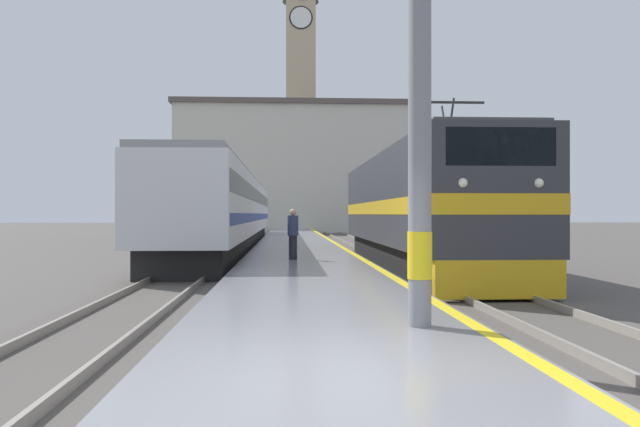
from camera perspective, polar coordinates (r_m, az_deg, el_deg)
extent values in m
plane|color=#514C47|center=(35.83, -2.20, -3.01)|extent=(200.00, 200.00, 0.00)
cube|color=gray|center=(30.83, -2.05, -3.10)|extent=(3.97, 140.00, 0.43)
cube|color=yellow|center=(30.91, 1.35, -2.69)|extent=(0.20, 140.00, 0.00)
cube|color=#514C47|center=(31.15, 5.06, -3.44)|extent=(2.83, 140.00, 0.02)
cube|color=gray|center=(31.05, 3.75, -3.30)|extent=(0.07, 140.00, 0.14)
cube|color=gray|center=(31.26, 6.36, -3.28)|extent=(0.07, 140.00, 0.14)
cube|color=#514C47|center=(30.97, -8.58, -3.46)|extent=(2.84, 140.00, 0.02)
cube|color=gray|center=(31.05, -9.90, -3.30)|extent=(0.07, 140.00, 0.14)
cube|color=gray|center=(30.91, -7.26, -3.32)|extent=(0.07, 140.00, 0.14)
cube|color=black|center=(21.61, 8.72, -3.76)|extent=(2.47, 15.66, 0.90)
cube|color=#333338|center=(21.57, 8.72, 1.27)|extent=(2.90, 17.02, 2.89)
cube|color=gold|center=(21.57, 8.72, 0.50)|extent=(2.92, 17.04, 0.44)
cube|color=gold|center=(13.56, 16.03, -5.78)|extent=(2.75, 0.30, 0.81)
cube|color=black|center=(13.48, 16.15, 5.89)|extent=(2.32, 0.12, 0.80)
sphere|color=white|center=(13.14, 12.92, 2.75)|extent=(0.20, 0.20, 0.20)
sphere|color=white|center=(13.67, 19.37, 2.65)|extent=(0.20, 0.20, 0.20)
cube|color=#4C4C51|center=(21.66, 8.72, 5.26)|extent=(2.61, 16.17, 0.12)
cylinder|color=#333333|center=(17.28, 11.89, 8.49)|extent=(0.06, 0.63, 1.03)
cylinder|color=#333333|center=(17.95, 11.31, 8.17)|extent=(0.06, 0.63, 1.03)
cube|color=#262626|center=(17.69, 11.59, 9.92)|extent=(2.03, 0.08, 0.06)
cube|color=black|center=(33.65, -8.14, -2.44)|extent=(2.46, 33.10, 0.90)
cube|color=silver|center=(33.63, -8.14, 0.61)|extent=(2.90, 34.48, 2.67)
cube|color=black|center=(33.64, -8.14, 1.52)|extent=(2.92, 33.79, 0.64)
cube|color=navy|center=(33.62, -8.14, -0.30)|extent=(2.92, 33.79, 0.36)
cube|color=gray|center=(33.67, -8.14, 3.05)|extent=(2.67, 34.48, 0.20)
cylinder|color=gray|center=(8.29, 9.10, 15.36)|extent=(0.29, 0.29, 7.25)
cylinder|color=yellow|center=(8.01, 9.11, -3.79)|extent=(0.31, 0.31, 0.60)
cylinder|color=#23232D|center=(19.53, -2.49, -3.12)|extent=(0.26, 0.26, 0.75)
cylinder|color=navy|center=(19.51, -2.49, -1.10)|extent=(0.34, 0.34, 0.63)
sphere|color=tan|center=(19.51, -2.49, 0.12)|extent=(0.20, 0.20, 0.20)
cube|color=tan|center=(70.86, -1.79, 8.88)|extent=(3.26, 3.26, 25.72)
cylinder|color=black|center=(71.68, -1.76, 17.47)|extent=(2.59, 0.06, 2.59)
cylinder|color=white|center=(71.65, -1.76, 17.48)|extent=(2.29, 0.10, 2.29)
cube|color=beige|center=(64.00, -2.30, 3.93)|extent=(23.71, 6.94, 12.60)
cube|color=#564C47|center=(64.79, -2.30, 9.72)|extent=(24.31, 7.54, 0.50)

